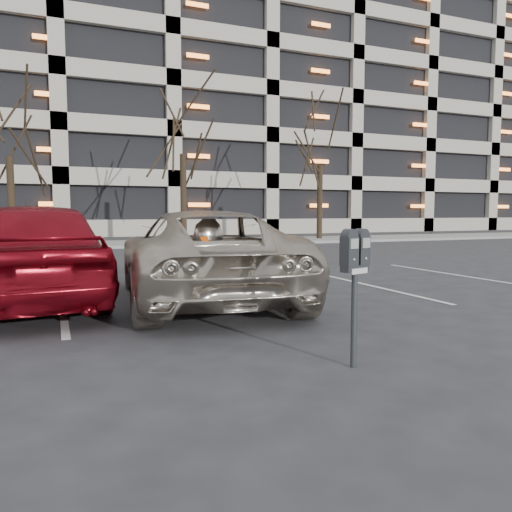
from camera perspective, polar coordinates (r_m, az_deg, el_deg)
The scene contains 10 objects.
ground at distance 6.51m, azimuth -8.41°, elevation -7.71°, with size 140.00×140.00×0.00m, color #28282B.
sidewalk at distance 22.26m, azimuth -18.27°, elevation 1.23°, with size 80.00×4.00×0.12m, color gray.
stall_lines at distance 8.59m, azimuth -21.29°, elevation -4.86°, with size 16.90×5.20×0.00m.
parking_garage at distance 42.95m, azimuth -3.59°, elevation 15.50°, with size 52.00×20.00×19.00m.
tree_b at distance 22.66m, azimuth -26.58°, elevation 15.73°, with size 3.56×3.56×8.09m.
tree_c at distance 23.40m, azimuth -8.44°, elevation 17.44°, with size 3.95×3.95×8.97m.
tree_d at distance 25.87m, azimuth 7.39°, elevation 15.27°, with size 3.69×3.69×8.38m.
parking_meter at distance 4.61m, azimuth 11.25°, elevation -0.90°, with size 0.34×0.21×1.25m.
suv_silver at distance 8.14m, azimuth -6.09°, elevation 0.05°, with size 2.97×5.47×1.46m.
car_red at distance 8.41m, azimuth -24.55°, elevation 0.41°, with size 1.94×4.81×1.64m, color maroon.
Camera 1 is at (-1.49, -6.17, 1.43)m, focal length 35.00 mm.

